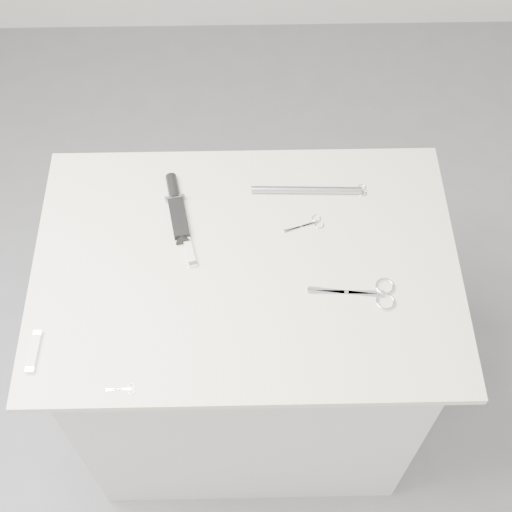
{
  "coord_description": "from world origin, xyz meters",
  "views": [
    {
      "loc": [
        0.01,
        -0.9,
        2.32
      ],
      "look_at": [
        0.02,
        0.02,
        0.92
      ],
      "focal_mm": 50.0,
      "sensor_mm": 36.0,
      "label": 1
    }
  ],
  "objects_px": {
    "metal_rail": "(306,190)",
    "tiny_scissors": "(124,389)",
    "embroidery_scissors_a": "(310,224)",
    "pocket_knife_b": "(34,351)",
    "pocket_knife_a": "(190,251)",
    "embroidery_scissors_b": "(354,190)",
    "plinth": "(248,351)",
    "sheathed_knife": "(176,204)",
    "large_shears": "(371,293)"
  },
  "relations": [
    {
      "from": "tiny_scissors",
      "to": "metal_rail",
      "type": "relative_size",
      "value": 0.23
    },
    {
      "from": "plinth",
      "to": "large_shears",
      "type": "bearing_deg",
      "value": -17.32
    },
    {
      "from": "embroidery_scissors_b",
      "to": "pocket_knife_a",
      "type": "distance_m",
      "value": 0.44
    },
    {
      "from": "embroidery_scissors_b",
      "to": "metal_rail",
      "type": "bearing_deg",
      "value": -177.67
    },
    {
      "from": "embroidery_scissors_a",
      "to": "pocket_knife_a",
      "type": "bearing_deg",
      "value": 176.02
    },
    {
      "from": "tiny_scissors",
      "to": "pocket_knife_a",
      "type": "bearing_deg",
      "value": 68.23
    },
    {
      "from": "tiny_scissors",
      "to": "metal_rail",
      "type": "bearing_deg",
      "value": 49.84
    },
    {
      "from": "embroidery_scissors_b",
      "to": "pocket_knife_a",
      "type": "bearing_deg",
      "value": -155.41
    },
    {
      "from": "large_shears",
      "to": "tiny_scissors",
      "type": "distance_m",
      "value": 0.59
    },
    {
      "from": "embroidery_scissors_b",
      "to": "tiny_scissors",
      "type": "bearing_deg",
      "value": -134.55
    },
    {
      "from": "embroidery_scissors_b",
      "to": "metal_rail",
      "type": "height_order",
      "value": "metal_rail"
    },
    {
      "from": "embroidery_scissors_b",
      "to": "pocket_knife_b",
      "type": "distance_m",
      "value": 0.85
    },
    {
      "from": "plinth",
      "to": "embroidery_scissors_b",
      "type": "relative_size",
      "value": 9.77
    },
    {
      "from": "pocket_knife_a",
      "to": "metal_rail",
      "type": "distance_m",
      "value": 0.34
    },
    {
      "from": "pocket_knife_b",
      "to": "embroidery_scissors_b",
      "type": "bearing_deg",
      "value": -57.13
    },
    {
      "from": "embroidery_scissors_b",
      "to": "sheathed_knife",
      "type": "relative_size",
      "value": 0.47
    },
    {
      "from": "tiny_scissors",
      "to": "pocket_knife_a",
      "type": "relative_size",
      "value": 0.69
    },
    {
      "from": "pocket_knife_a",
      "to": "embroidery_scissors_a",
      "type": "bearing_deg",
      "value": -88.98
    },
    {
      "from": "large_shears",
      "to": "embroidery_scissors_a",
      "type": "bearing_deg",
      "value": 127.85
    },
    {
      "from": "plinth",
      "to": "embroidery_scissors_b",
      "type": "height_order",
      "value": "embroidery_scissors_b"
    },
    {
      "from": "embroidery_scissors_a",
      "to": "pocket_knife_b",
      "type": "xyz_separation_m",
      "value": [
        -0.62,
        -0.33,
        0.0
      ]
    },
    {
      "from": "embroidery_scissors_a",
      "to": "sheathed_knife",
      "type": "relative_size",
      "value": 0.51
    },
    {
      "from": "pocket_knife_a",
      "to": "embroidery_scissors_b",
      "type": "bearing_deg",
      "value": -79.96
    },
    {
      "from": "metal_rail",
      "to": "sheathed_knife",
      "type": "bearing_deg",
      "value": -173.66
    },
    {
      "from": "plinth",
      "to": "pocket_knife_a",
      "type": "distance_m",
      "value": 0.49
    },
    {
      "from": "metal_rail",
      "to": "tiny_scissors",
      "type": "bearing_deg",
      "value": -128.47
    },
    {
      "from": "pocket_knife_b",
      "to": "metal_rail",
      "type": "xyz_separation_m",
      "value": [
        0.61,
        0.43,
        0.0
      ]
    },
    {
      "from": "pocket_knife_a",
      "to": "metal_rail",
      "type": "bearing_deg",
      "value": -72.17
    },
    {
      "from": "large_shears",
      "to": "embroidery_scissors_a",
      "type": "xyz_separation_m",
      "value": [
        -0.13,
        0.2,
        -0.0
      ]
    },
    {
      "from": "sheathed_knife",
      "to": "metal_rail",
      "type": "relative_size",
      "value": 0.71
    },
    {
      "from": "embroidery_scissors_a",
      "to": "pocket_knife_b",
      "type": "relative_size",
      "value": 0.99
    },
    {
      "from": "plinth",
      "to": "metal_rail",
      "type": "xyz_separation_m",
      "value": [
        0.15,
        0.21,
        0.48
      ]
    },
    {
      "from": "tiny_scissors",
      "to": "pocket_knife_b",
      "type": "distance_m",
      "value": 0.22
    },
    {
      "from": "embroidery_scissors_a",
      "to": "pocket_knife_a",
      "type": "relative_size",
      "value": 1.09
    },
    {
      "from": "pocket_knife_b",
      "to": "embroidery_scissors_a",
      "type": "bearing_deg",
      "value": -59.46
    },
    {
      "from": "plinth",
      "to": "pocket_knife_b",
      "type": "relative_size",
      "value": 9.01
    },
    {
      "from": "sheathed_knife",
      "to": "pocket_knife_b",
      "type": "relative_size",
      "value": 1.95
    },
    {
      "from": "embroidery_scissors_b",
      "to": "tiny_scissors",
      "type": "relative_size",
      "value": 1.46
    },
    {
      "from": "embroidery_scissors_b",
      "to": "metal_rail",
      "type": "xyz_separation_m",
      "value": [
        -0.12,
        -0.0,
        0.01
      ]
    },
    {
      "from": "embroidery_scissors_b",
      "to": "pocket_knife_a",
      "type": "relative_size",
      "value": 1.01
    },
    {
      "from": "pocket_knife_a",
      "to": "metal_rail",
      "type": "height_order",
      "value": "metal_rail"
    },
    {
      "from": "plinth",
      "to": "sheathed_knife",
      "type": "height_order",
      "value": "sheathed_knife"
    },
    {
      "from": "embroidery_scissors_a",
      "to": "metal_rail",
      "type": "height_order",
      "value": "metal_rail"
    },
    {
      "from": "plinth",
      "to": "embroidery_scissors_a",
      "type": "height_order",
      "value": "embroidery_scissors_a"
    },
    {
      "from": "embroidery_scissors_a",
      "to": "pocket_knife_a",
      "type": "distance_m",
      "value": 0.3
    },
    {
      "from": "plinth",
      "to": "sheathed_knife",
      "type": "bearing_deg",
      "value": 134.57
    },
    {
      "from": "tiny_scissors",
      "to": "pocket_knife_b",
      "type": "bearing_deg",
      "value": 154.44
    },
    {
      "from": "tiny_scissors",
      "to": "sheathed_knife",
      "type": "height_order",
      "value": "sheathed_knife"
    },
    {
      "from": "pocket_knife_a",
      "to": "pocket_knife_b",
      "type": "height_order",
      "value": "pocket_knife_b"
    },
    {
      "from": "metal_rail",
      "to": "pocket_knife_a",
      "type": "bearing_deg",
      "value": -148.65
    }
  ]
}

